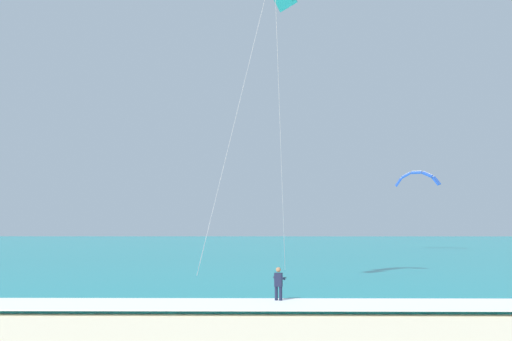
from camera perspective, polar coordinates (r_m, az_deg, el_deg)
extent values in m
cube|color=teal|center=(79.98, 5.22, -8.99)|extent=(200.00, 120.00, 0.20)
cube|color=white|center=(21.90, 18.47, -15.02)|extent=(200.00, 3.09, 0.04)
ellipsoid|color=#E04C38|center=(21.88, 2.72, -15.87)|extent=(0.82, 1.47, 0.05)
cube|color=black|center=(22.11, 2.70, -15.65)|extent=(0.17, 0.10, 0.04)
cube|color=black|center=(21.63, 2.75, -15.85)|extent=(0.17, 0.10, 0.04)
cylinder|color=#191E38|center=(21.84, 2.45, -14.83)|extent=(0.14, 0.14, 0.84)
cylinder|color=#191E38|center=(21.79, 2.98, -14.85)|extent=(0.14, 0.14, 0.84)
cube|color=#191E38|center=(21.72, 2.71, -12.96)|extent=(0.38, 0.29, 0.60)
sphere|color=#9E704C|center=(21.68, 2.70, -11.81)|extent=(0.22, 0.22, 0.22)
cylinder|color=#191E38|center=(21.92, 2.34, -12.78)|extent=(0.23, 0.51, 0.22)
cylinder|color=#191E38|center=(21.83, 3.28, -12.80)|extent=(0.23, 0.51, 0.22)
cylinder|color=black|center=(22.08, 2.95, -12.72)|extent=(0.54, 0.19, 0.04)
cube|color=#3F3F42|center=(21.86, 2.79, -13.50)|extent=(0.14, 0.11, 0.10)
cylinder|color=#B2B2B7|center=(24.32, 2.88, 5.91)|extent=(0.64, 3.61, 15.23)
cylinder|color=#B2B2B7|center=(22.98, -2.38, 6.65)|extent=(3.72, 0.84, 15.23)
cube|color=blue|center=(66.94, 16.74, -1.36)|extent=(0.98, 1.34, 1.34)
cube|color=white|center=(67.39, 16.79, -1.22)|extent=(0.76, 0.46, 1.10)
cube|color=blue|center=(66.59, 17.56, -0.55)|extent=(1.41, 1.47, 1.04)
cube|color=white|center=(67.03, 17.61, -0.42)|extent=(1.09, 0.63, 0.71)
cube|color=blue|center=(66.35, 18.69, -0.22)|extent=(1.61, 1.50, 0.50)
cube|color=white|center=(66.79, 18.73, -0.09)|extent=(1.20, 0.70, 0.17)
cube|color=blue|center=(66.28, 19.87, -0.44)|extent=(1.64, 1.40, 1.04)
cube|color=white|center=(66.73, 19.90, -0.31)|extent=(1.11, 0.65, 0.71)
cube|color=blue|center=(66.40, 20.82, -1.17)|extent=(1.44, 1.20, 1.34)
cube|color=white|center=(66.85, 20.85, -1.03)|extent=(0.81, 0.50, 1.10)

